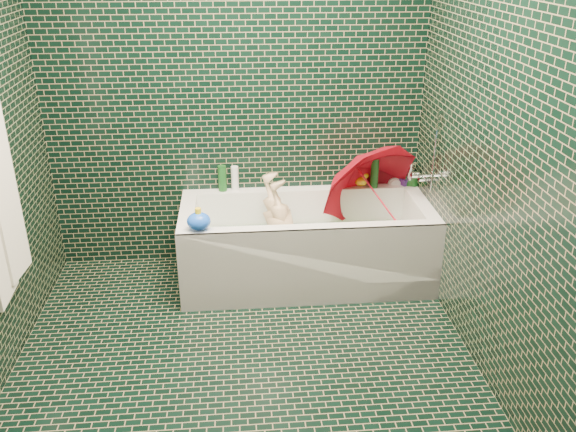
{
  "coord_description": "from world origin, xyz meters",
  "views": [
    {
      "loc": [
        -0.01,
        -2.72,
        2.19
      ],
      "look_at": [
        0.31,
        0.82,
        0.57
      ],
      "focal_mm": 38.0,
      "sensor_mm": 36.0,
      "label": 1
    }
  ],
  "objects": [
    {
      "name": "wall_back",
      "position": [
        0.0,
        1.4,
        1.25
      ],
      "size": [
        2.8,
        0.0,
        2.8
      ],
      "primitive_type": "plane",
      "rotation": [
        1.57,
        0.0,
        0.0
      ],
      "color": "black",
      "rests_on": "floor"
    },
    {
      "name": "soap_bottle_c",
      "position": [
        1.24,
        1.32,
        0.55
      ],
      "size": [
        0.18,
        0.18,
        0.18
      ],
      "primitive_type": "imported",
      "rotation": [
        0.0,
        0.0,
        -0.31
      ],
      "color": "#144919",
      "rests_on": "bathtub"
    },
    {
      "name": "bath_toy",
      "position": [
        -0.25,
        0.71,
        0.61
      ],
      "size": [
        0.17,
        0.15,
        0.14
      ],
      "rotation": [
        0.0,
        0.0,
        -0.2
      ],
      "color": "blue",
      "rests_on": "bathtub"
    },
    {
      "name": "wall_front",
      "position": [
        0.0,
        -1.4,
        1.25
      ],
      "size": [
        2.8,
        0.0,
        2.8
      ],
      "primitive_type": "plane",
      "rotation": [
        -1.57,
        0.0,
        0.0
      ],
      "color": "black",
      "rests_on": "floor"
    },
    {
      "name": "soap_bottle_a",
      "position": [
        1.15,
        1.35,
        0.55
      ],
      "size": [
        0.11,
        0.11,
        0.26
      ],
      "primitive_type": "imported",
      "rotation": [
        0.0,
        0.0,
        0.12
      ],
      "color": "white",
      "rests_on": "bathtub"
    },
    {
      "name": "soap_bottle_b",
      "position": [
        1.24,
        1.33,
        0.55
      ],
      "size": [
        0.12,
        0.12,
        0.2
      ],
      "primitive_type": "imported",
      "rotation": [
        0.0,
        0.0,
        0.38
      ],
      "color": "#3C1D6F",
      "rests_on": "bathtub"
    },
    {
      "name": "bathtub",
      "position": [
        0.45,
        1.01,
        0.21
      ],
      "size": [
        1.7,
        0.75,
        0.55
      ],
      "color": "white",
      "rests_on": "floor"
    },
    {
      "name": "water",
      "position": [
        0.45,
        1.02,
        0.3
      ],
      "size": [
        1.48,
        0.53,
        0.0
      ],
      "primitive_type": "cube",
      "color": "silver",
      "rests_on": "bathtub"
    },
    {
      "name": "umbrella",
      "position": [
        0.95,
        1.08,
        0.58
      ],
      "size": [
        0.98,
        1.13,
        0.98
      ],
      "primitive_type": "imported",
      "rotation": [
        0.52,
        -0.14,
        0.4
      ],
      "color": "red",
      "rests_on": "bathtub"
    },
    {
      "name": "child",
      "position": [
        0.32,
        1.02,
        0.31
      ],
      "size": [
        0.99,
        0.5,
        0.41
      ],
      "primitive_type": "imported",
      "rotation": [
        -1.36,
        0.0,
        -1.39
      ],
      "color": "tan",
      "rests_on": "bathtub"
    },
    {
      "name": "bottle_left_tall",
      "position": [
        -0.11,
        1.36,
        0.64
      ],
      "size": [
        0.07,
        0.07,
        0.19
      ],
      "primitive_type": "cylinder",
      "rotation": [
        0.0,
        0.0,
        0.24
      ],
      "color": "#144919",
      "rests_on": "bathtub"
    },
    {
      "name": "bottle_left_short",
      "position": [
        -0.03,
        1.37,
        0.64
      ],
      "size": [
        0.07,
        0.07,
        0.18
      ],
      "primitive_type": "cylinder",
      "rotation": [
        0.0,
        0.0,
        0.39
      ],
      "color": "white",
      "rests_on": "bathtub"
    },
    {
      "name": "floor",
      "position": [
        0.0,
        0.0,
        0.0
      ],
      "size": [
        2.8,
        2.8,
        0.0
      ],
      "primitive_type": "plane",
      "color": "black",
      "rests_on": "ground"
    },
    {
      "name": "bath_mat",
      "position": [
        0.45,
        1.02,
        0.16
      ],
      "size": [
        1.35,
        0.47,
        0.01
      ],
      "primitive_type": "cube",
      "color": "green",
      "rests_on": "bathtub"
    },
    {
      "name": "wall_right",
      "position": [
        1.3,
        0.0,
        1.25
      ],
      "size": [
        0.0,
        2.8,
        2.8
      ],
      "primitive_type": "plane",
      "rotation": [
        1.57,
        0.0,
        -1.57
      ],
      "color": "black",
      "rests_on": "floor"
    },
    {
      "name": "bottle_right_pump",
      "position": [
        1.25,
        1.35,
        0.63
      ],
      "size": [
        0.06,
        0.06,
        0.17
      ],
      "primitive_type": "cylinder",
      "rotation": [
        0.0,
        0.0,
        0.33
      ],
      "color": "silver",
      "rests_on": "bathtub"
    },
    {
      "name": "bottle_right_tall",
      "position": [
        0.98,
        1.33,
        0.66
      ],
      "size": [
        0.07,
        0.07,
        0.22
      ],
      "primitive_type": "cylinder",
      "rotation": [
        0.0,
        0.0,
        0.39
      ],
      "color": "#144919",
      "rests_on": "bathtub"
    },
    {
      "name": "rubber_duck",
      "position": [
        0.9,
        1.36,
        0.59
      ],
      "size": [
        0.12,
        0.1,
        0.1
      ],
      "rotation": [
        0.0,
        0.0,
        0.32
      ],
      "color": "yellow",
      "rests_on": "bathtub"
    },
    {
      "name": "faucet",
      "position": [
        1.26,
        1.02,
        0.77
      ],
      "size": [
        0.18,
        0.19,
        0.55
      ],
      "color": "silver",
      "rests_on": "wall_right"
    }
  ]
}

